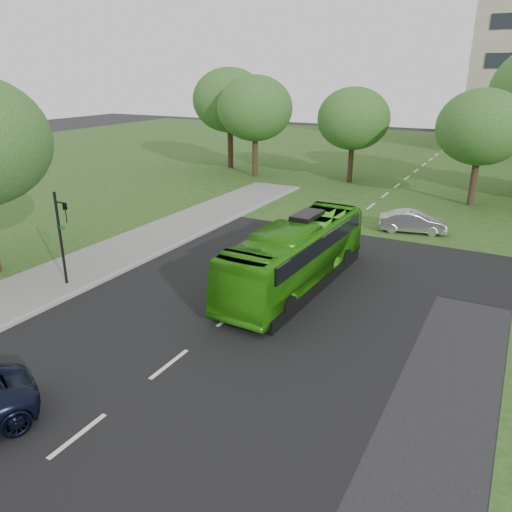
{
  "coord_description": "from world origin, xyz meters",
  "views": [
    {
      "loc": [
        9.44,
        -13.38,
        9.23
      ],
      "look_at": [
        -0.38,
        4.87,
        1.6
      ],
      "focal_mm": 35.0,
      "sensor_mm": 36.0,
      "label": 1
    }
  ],
  "objects_px": {
    "tree_park_f": "(230,100)",
    "bus": "(296,255)",
    "tree_park_a": "(255,108)",
    "traffic_light": "(62,233)",
    "tree_park_c": "(482,127)",
    "tree_park_b": "(353,119)",
    "sedan": "(413,222)"
  },
  "relations": [
    {
      "from": "tree_park_f",
      "to": "bus",
      "type": "xyz_separation_m",
      "value": [
        18.33,
        -24.69,
        -5.17
      ]
    },
    {
      "from": "tree_park_a",
      "to": "sedan",
      "type": "relative_size",
      "value": 2.3
    },
    {
      "from": "tree_park_b",
      "to": "traffic_light",
      "type": "relative_size",
      "value": 1.85
    },
    {
      "from": "tree_park_a",
      "to": "bus",
      "type": "relative_size",
      "value": 0.85
    },
    {
      "from": "traffic_light",
      "to": "sedan",
      "type": "bearing_deg",
      "value": 51.59
    },
    {
      "from": "tree_park_f",
      "to": "traffic_light",
      "type": "bearing_deg",
      "value": -72.76
    },
    {
      "from": "tree_park_f",
      "to": "traffic_light",
      "type": "distance_m",
      "value": 31.45
    },
    {
      "from": "tree_park_a",
      "to": "tree_park_c",
      "type": "distance_m",
      "value": 19.39
    },
    {
      "from": "tree_park_c",
      "to": "traffic_light",
      "type": "bearing_deg",
      "value": -120.33
    },
    {
      "from": "tree_park_a",
      "to": "traffic_light",
      "type": "xyz_separation_m",
      "value": [
        4.8,
        -26.87,
        -3.59
      ]
    },
    {
      "from": "sedan",
      "to": "bus",
      "type": "bearing_deg",
      "value": 151.53
    },
    {
      "from": "tree_park_a",
      "to": "traffic_light",
      "type": "bearing_deg",
      "value": -79.86
    },
    {
      "from": "tree_park_c",
      "to": "traffic_light",
      "type": "height_order",
      "value": "tree_park_c"
    },
    {
      "from": "tree_park_c",
      "to": "traffic_light",
      "type": "relative_size",
      "value": 1.88
    },
    {
      "from": "bus",
      "to": "tree_park_f",
      "type": "bearing_deg",
      "value": 128.45
    },
    {
      "from": "tree_park_a",
      "to": "tree_park_b",
      "type": "relative_size",
      "value": 1.12
    },
    {
      "from": "tree_park_a",
      "to": "traffic_light",
      "type": "height_order",
      "value": "tree_park_a"
    },
    {
      "from": "tree_park_a",
      "to": "tree_park_f",
      "type": "distance_m",
      "value": 5.33
    },
    {
      "from": "bus",
      "to": "sedan",
      "type": "bearing_deg",
      "value": 76.39
    },
    {
      "from": "tree_park_b",
      "to": "sedan",
      "type": "distance_m",
      "value": 15.79
    },
    {
      "from": "bus",
      "to": "tree_park_c",
      "type": "bearing_deg",
      "value": 76.56
    },
    {
      "from": "tree_park_c",
      "to": "bus",
      "type": "height_order",
      "value": "tree_park_c"
    },
    {
      "from": "tree_park_f",
      "to": "tree_park_b",
      "type": "bearing_deg",
      "value": -5.38
    },
    {
      "from": "sedan",
      "to": "tree_park_b",
      "type": "bearing_deg",
      "value": 19.91
    },
    {
      "from": "sedan",
      "to": "traffic_light",
      "type": "relative_size",
      "value": 0.9
    },
    {
      "from": "bus",
      "to": "traffic_light",
      "type": "xyz_separation_m",
      "value": [
        -9.09,
        -5.09,
        1.11
      ]
    },
    {
      "from": "tree_park_f",
      "to": "traffic_light",
      "type": "xyz_separation_m",
      "value": [
        9.24,
        -29.78,
        -4.06
      ]
    },
    {
      "from": "tree_park_f",
      "to": "bus",
      "type": "bearing_deg",
      "value": -53.41
    },
    {
      "from": "tree_park_a",
      "to": "tree_park_c",
      "type": "relative_size",
      "value": 1.1
    },
    {
      "from": "tree_park_b",
      "to": "traffic_light",
      "type": "bearing_deg",
      "value": -97.83
    },
    {
      "from": "tree_park_a",
      "to": "traffic_light",
      "type": "distance_m",
      "value": 27.53
    },
    {
      "from": "tree_park_c",
      "to": "tree_park_a",
      "type": "bearing_deg",
      "value": 173.62
    }
  ]
}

